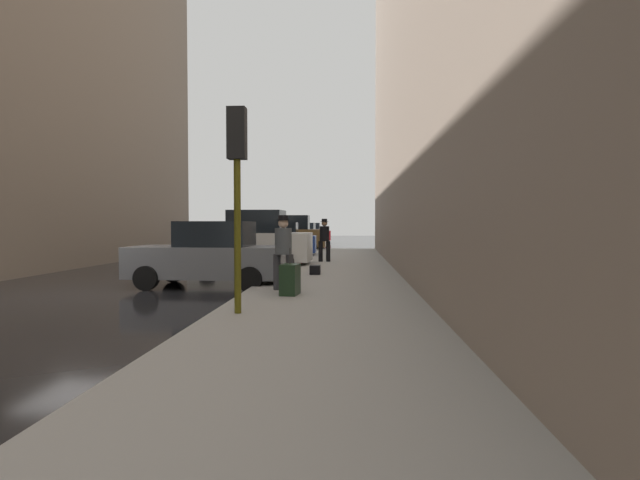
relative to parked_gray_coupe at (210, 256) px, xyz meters
name	(u,v)px	position (x,y,z in m)	size (l,w,h in m)	color
ground_plane	(83,295)	(-2.65, -1.73, -0.85)	(120.00, 120.00, 0.00)	black
sidewalk	(330,294)	(3.35, -1.73, -0.77)	(4.00, 40.00, 0.15)	gray
parked_gray_coupe	(210,256)	(0.00, 0.00, 0.00)	(4.26, 2.17, 1.79)	slate
parked_white_van	(253,241)	(0.00, 5.96, 0.18)	(4.66, 2.18, 2.25)	silver
parked_blue_sedan	(276,241)	(0.00, 11.80, 0.00)	(4.26, 2.17, 1.79)	navy
parked_bronze_suv	(290,235)	(0.00, 17.87, 0.18)	(4.61, 2.07, 2.25)	brown
parked_silver_sedan	(300,235)	(0.00, 24.04, 0.00)	(4.26, 2.18, 1.79)	#B7BABF
parked_red_hatchback	(307,234)	(0.00, 30.39, 0.00)	(4.23, 2.11, 1.79)	#B2191E
fire_hydrant	(299,255)	(1.80, 6.19, -0.35)	(0.42, 0.22, 0.70)	red
traffic_light	(237,165)	(1.85, -4.76, 1.91)	(0.32, 0.32, 3.60)	#514C0F
pedestrian_with_beanie	(283,249)	(2.24, -1.68, 0.29)	(0.53, 0.48, 1.78)	#333338
pedestrian_with_fedora	(324,238)	(2.74, 7.26, 0.29)	(0.53, 0.48, 1.78)	black
rolling_suitcase	(290,279)	(2.49, -2.46, -0.36)	(0.43, 0.60, 1.04)	black
duffel_bag	(315,270)	(2.73, 2.04, -0.56)	(0.32, 0.44, 0.28)	black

